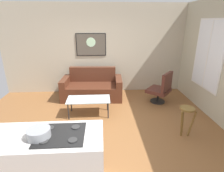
{
  "coord_description": "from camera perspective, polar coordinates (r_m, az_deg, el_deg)",
  "views": [
    {
      "loc": [
        -0.08,
        -3.42,
        2.26
      ],
      "look_at": [
        0.19,
        0.9,
        0.7
      ],
      "focal_mm": 28.83,
      "sensor_mm": 36.0,
      "label": 1
    }
  ],
  "objects": [
    {
      "name": "armchair",
      "position": [
        5.35,
        15.38,
        -0.82
      ],
      "size": [
        0.83,
        0.83,
        0.93
      ],
      "color": "black",
      "rests_on": "ground"
    },
    {
      "name": "coffee_table",
      "position": [
        4.55,
        -7.44,
        -4.49
      ],
      "size": [
        1.07,
        0.52,
        0.43
      ],
      "color": "silver",
      "rests_on": "ground"
    },
    {
      "name": "bar_stool",
      "position": [
        3.99,
        22.57,
        -8.38
      ],
      "size": [
        0.34,
        0.33,
        0.63
      ],
      "color": "brown",
      "rests_on": "ground"
    },
    {
      "name": "couch",
      "position": [
        5.6,
        -6.26,
        -0.74
      ],
      "size": [
        1.84,
        0.96,
        0.9
      ],
      "color": "#502819",
      "rests_on": "ground"
    },
    {
      "name": "ground",
      "position": [
        4.11,
        -1.88,
        -13.89
      ],
      "size": [
        6.4,
        6.4,
        0.04
      ],
      "primitive_type": "cube",
      "color": "brown"
    },
    {
      "name": "wall_painting",
      "position": [
        5.85,
        -6.66,
        12.9
      ],
      "size": [
        0.94,
        0.03,
        0.7
      ],
      "color": "black"
    },
    {
      "name": "kitchen_counter",
      "position": [
        2.78,
        -21.45,
        -22.17
      ],
      "size": [
        1.66,
        0.67,
        0.94
      ],
      "color": "silver",
      "rests_on": "ground"
    },
    {
      "name": "back_wall",
      "position": [
        5.9,
        -2.76,
        11.45
      ],
      "size": [
        6.4,
        0.05,
        2.8
      ],
      "primitive_type": "cube",
      "color": "#B7AB93",
      "rests_on": "ground"
    },
    {
      "name": "mixing_bowl",
      "position": [
        2.43,
        -22.17,
        -13.78
      ],
      "size": [
        0.28,
        0.28,
        0.12
      ],
      "color": "gray",
      "rests_on": "kitchen_counter"
    },
    {
      "name": "window",
      "position": [
        5.13,
        28.17,
        8.67
      ],
      "size": [
        0.03,
        1.21,
        1.72
      ],
      "color": "silver"
    }
  ]
}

